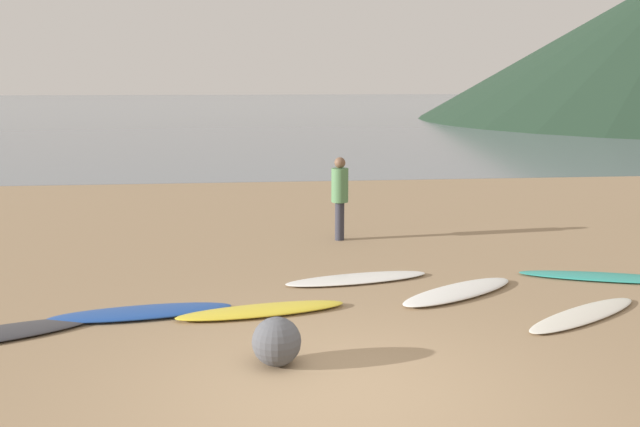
% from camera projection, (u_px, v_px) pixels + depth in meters
% --- Properties ---
extents(ground_plane, '(120.00, 120.00, 0.20)m').
position_uv_depth(ground_plane, '(282.00, 211.00, 16.53)').
color(ground_plane, '#997C5B').
rests_on(ground_plane, ground).
extents(ocean_water, '(140.00, 100.00, 0.01)m').
position_uv_depth(ocean_water, '(251.00, 108.00, 69.24)').
color(ocean_water, slate).
rests_on(ocean_water, ground).
extents(surfboard_1, '(2.35, 0.87, 0.09)m').
position_uv_depth(surfboard_1, '(141.00, 312.00, 9.00)').
color(surfboard_1, '#1E479E').
rests_on(surfboard_1, ground).
extents(surfboard_2, '(2.25, 0.89, 0.09)m').
position_uv_depth(surfboard_2, '(262.00, 310.00, 9.08)').
color(surfboard_2, yellow).
rests_on(surfboard_2, ground).
extents(surfboard_3, '(2.26, 0.94, 0.07)m').
position_uv_depth(surfboard_3, '(357.00, 279.00, 10.54)').
color(surfboard_3, white).
rests_on(surfboard_3, ground).
extents(surfboard_4, '(2.08, 1.58, 0.09)m').
position_uv_depth(surfboard_4, '(458.00, 292.00, 9.87)').
color(surfboard_4, white).
rests_on(surfboard_4, ground).
extents(surfboard_5, '(2.08, 1.52, 0.06)m').
position_uv_depth(surfboard_5, '(583.00, 315.00, 8.96)').
color(surfboard_5, silver).
rests_on(surfboard_5, ground).
extents(surfboard_6, '(2.67, 1.29, 0.06)m').
position_uv_depth(surfboard_6, '(610.00, 277.00, 10.62)').
color(surfboard_6, teal).
rests_on(surfboard_6, ground).
extents(person_1, '(0.31, 0.31, 1.54)m').
position_uv_depth(person_1, '(340.00, 192.00, 13.03)').
color(person_1, '#2D2D38').
rests_on(person_1, ground).
extents(beach_rock_near, '(0.52, 0.52, 0.52)m').
position_uv_depth(beach_rock_near, '(277.00, 342.00, 7.43)').
color(beach_rock_near, '#4B4C51').
rests_on(beach_rock_near, ground).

